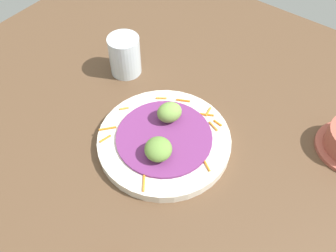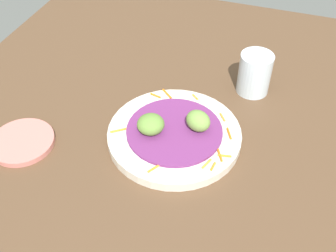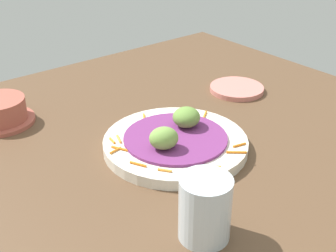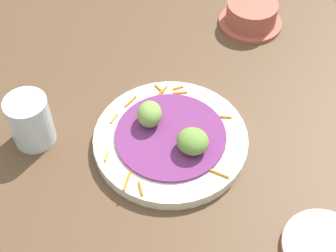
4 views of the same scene
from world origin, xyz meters
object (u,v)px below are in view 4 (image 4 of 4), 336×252
object	(u,v)px
guac_scoop_center	(150,114)
terracotta_bowl	(251,15)
water_glass	(30,121)
main_plate	(171,140)
side_plate_small	(324,248)
guac_scoop_left	(193,141)

from	to	relation	value
guac_scoop_center	terracotta_bowl	world-z (taller)	guac_scoop_center
terracotta_bowl	water_glass	world-z (taller)	water_glass
main_plate	terracotta_bowl	distance (cm)	36.24
guac_scoop_center	side_plate_small	xyz separation A→B (cm)	(-31.57, -12.72, -3.88)
guac_scoop_left	terracotta_bowl	world-z (taller)	guac_scoop_left
side_plate_small	main_plate	bearing A→B (deg)	21.62
guac_scoop_left	main_plate	bearing A→B (deg)	24.04
guac_scoop_center	water_glass	bearing A→B (deg)	67.63
terracotta_bowl	water_glass	size ratio (longest dim) A/B	1.44
terracotta_bowl	side_plate_small	bearing A→B (deg)	158.77
guac_scoop_left	side_plate_small	distance (cm)	25.28
terracotta_bowl	water_glass	xyz separation A→B (cm)	(-9.20, 49.70, 2.20)
side_plate_small	terracotta_bowl	size ratio (longest dim) A/B	0.93
guac_scoop_left	side_plate_small	xyz separation A→B (cm)	(-23.31, -9.03, -3.74)
guac_scoop_left	terracotta_bowl	distance (cm)	37.40
guac_scoop_center	main_plate	bearing A→B (deg)	-155.96
side_plate_small	terracotta_bowl	world-z (taller)	terracotta_bowl
water_glass	side_plate_small	bearing A→B (deg)	-141.62
side_plate_small	terracotta_bowl	bearing A→B (deg)	-21.23
main_plate	guac_scoop_center	distance (cm)	5.70
side_plate_small	terracotta_bowl	distance (cm)	51.81
terracotta_bowl	main_plate	bearing A→B (deg)	125.11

